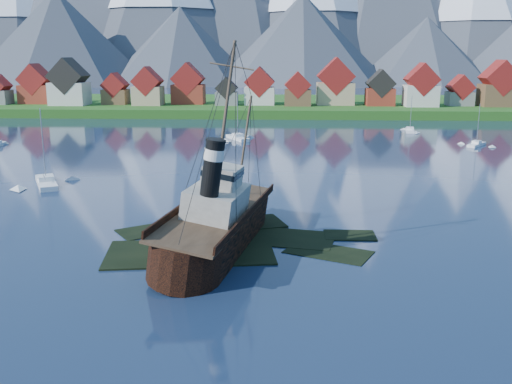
{
  "coord_description": "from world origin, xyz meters",
  "views": [
    {
      "loc": [
        6.93,
        -60.15,
        20.93
      ],
      "look_at": [
        3.75,
        6.0,
        5.0
      ],
      "focal_mm": 40.0,
      "sensor_mm": 36.0,
      "label": 1
    }
  ],
  "objects_px": {
    "sailboat_a": "(46,183)",
    "sailboat_d": "(476,145)",
    "tugboat_wreck": "(215,219)",
    "sailboat_c": "(238,138)",
    "sailboat_e": "(410,131)"
  },
  "relations": [
    {
      "from": "tugboat_wreck",
      "to": "sailboat_a",
      "type": "bearing_deg",
      "value": 147.65
    },
    {
      "from": "tugboat_wreck",
      "to": "sailboat_d",
      "type": "distance_m",
      "value": 92.0
    },
    {
      "from": "sailboat_a",
      "to": "sailboat_d",
      "type": "xyz_separation_m",
      "value": [
        84.93,
        45.88,
        -0.05
      ]
    },
    {
      "from": "sailboat_a",
      "to": "sailboat_d",
      "type": "height_order",
      "value": "sailboat_a"
    },
    {
      "from": "tugboat_wreck",
      "to": "sailboat_e",
      "type": "distance_m",
      "value": 109.44
    },
    {
      "from": "tugboat_wreck",
      "to": "sailboat_a",
      "type": "xyz_separation_m",
      "value": [
        -31.6,
        29.03,
        -2.7
      ]
    },
    {
      "from": "sailboat_c",
      "to": "sailboat_d",
      "type": "bearing_deg",
      "value": -36.09
    },
    {
      "from": "sailboat_d",
      "to": "sailboat_e",
      "type": "relative_size",
      "value": 0.99
    },
    {
      "from": "tugboat_wreck",
      "to": "sailboat_d",
      "type": "bearing_deg",
      "value": 64.76
    },
    {
      "from": "sailboat_c",
      "to": "sailboat_d",
      "type": "relative_size",
      "value": 1.22
    },
    {
      "from": "tugboat_wreck",
      "to": "sailboat_a",
      "type": "relative_size",
      "value": 2.28
    },
    {
      "from": "sailboat_d",
      "to": "sailboat_e",
      "type": "bearing_deg",
      "value": 149.14
    },
    {
      "from": "sailboat_e",
      "to": "sailboat_a",
      "type": "bearing_deg",
      "value": -126.24
    },
    {
      "from": "tugboat_wreck",
      "to": "sailboat_d",
      "type": "xyz_separation_m",
      "value": [
        53.33,
        74.91,
        -2.75
      ]
    },
    {
      "from": "sailboat_d",
      "to": "sailboat_a",
      "type": "bearing_deg",
      "value": -114.14
    }
  ]
}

